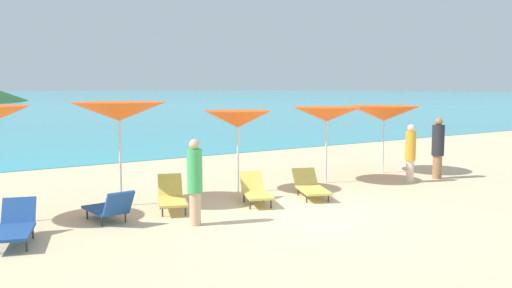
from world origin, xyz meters
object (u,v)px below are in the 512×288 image
Objects in this scene: lounge_chair_0 at (256,191)px; lounge_chair_3 at (15,226)px; lounge_chair_2 at (109,208)px; umbrella_2 at (238,119)px; beachgoer_0 at (195,179)px; umbrella_3 at (327,114)px; lounge_chair_1 at (172,196)px; beachgoer_1 at (411,151)px; umbrella_1 at (119,112)px; beachgoer_2 at (438,147)px; umbrella_4 at (384,113)px; lounge_chair_4 at (311,186)px.

lounge_chair_0 is 5.23m from lounge_chair_3.
lounge_chair_3 is at bearing 9.66° from lounge_chair_2.
beachgoer_0 is (-2.47, -2.30, -0.97)m from umbrella_2.
umbrella_3 is 5.37m from lounge_chair_1.
beachgoer_0 is at bearing -133.37° from lounge_chair_0.
beachgoer_1 reaches higher than lounge_chair_0.
lounge_chair_1 is 3.39m from lounge_chair_3.
umbrella_1 reaches higher than lounge_chair_1.
beachgoer_0 is 1.03× the size of beachgoer_1.
lounge_chair_1 is 7.15m from beachgoer_1.
beachgoer_0 is at bearing 6.13° from lounge_chair_3.
beachgoer_2 is (9.74, -0.49, 0.66)m from lounge_chair_2.
lounge_chair_2 is at bearing 33.26° from lounge_chair_3.
umbrella_2 reaches higher than beachgoer_2.
beachgoer_1 is 1.17m from beachgoer_2.
umbrella_3 is 2.73m from umbrella_4.
umbrella_2 is 1.16× the size of beachgoer_2.
umbrella_1 is 4.91m from lounge_chair_4.
umbrella_4 reaches higher than lounge_chair_0.
lounge_chair_1 is 3.51m from lounge_chair_4.
lounge_chair_3 is at bearing -164.12° from umbrella_2.
lounge_chair_3 is 0.91× the size of lounge_chair_4.
lounge_chair_0 is (-0.39, -1.37, -1.57)m from umbrella_2.
beachgoer_1 is (8.58, -0.44, 0.59)m from lounge_chair_2.
umbrella_4 is at bearing 36.10° from lounge_chair_0.
beachgoer_0 reaches higher than lounge_chair_4.
beachgoer_0 is (-5.26, -2.05, -1.03)m from umbrella_3.
umbrella_1 is at bearing -40.72° from beachgoer_0.
lounge_chair_2 is 8.61m from beachgoer_1.
umbrella_2 is at bearing 42.22° from lounge_chair_1.
lounge_chair_0 is 2.36m from beachgoer_0.
umbrella_3 reaches higher than lounge_chair_2.
lounge_chair_0 is 3.40m from lounge_chair_2.
umbrella_1 is 1.37× the size of lounge_chair_4.
umbrella_1 is 1.31× the size of beachgoer_2.
lounge_chair_2 is 0.84× the size of beachgoer_1.
lounge_chair_3 is (-1.84, -0.47, 0.01)m from lounge_chair_2.
lounge_chair_0 is at bearing -30.59° from umbrella_1.
lounge_chair_0 is 5.23m from beachgoer_1.
umbrella_1 is at bearing 175.49° from umbrella_3.
umbrella_1 is at bearing 176.21° from umbrella_2.
lounge_chair_4 is at bearing -22.51° from beachgoer_2.
beachgoer_1 is (7.84, -1.77, -1.26)m from umbrella_1.
lounge_chair_3 is 0.92× the size of beachgoer_0.
umbrella_1 reaches higher than umbrella_2.
umbrella_4 is 1.56× the size of lounge_chair_1.
umbrella_2 is at bearing -3.79° from umbrella_1.
lounge_chair_3 is (-11.11, -1.67, -1.57)m from umbrella_4.
beachgoer_1 is (2.01, -1.31, -1.05)m from umbrella_3.
umbrella_2 is at bearing -168.25° from lounge_chair_2.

